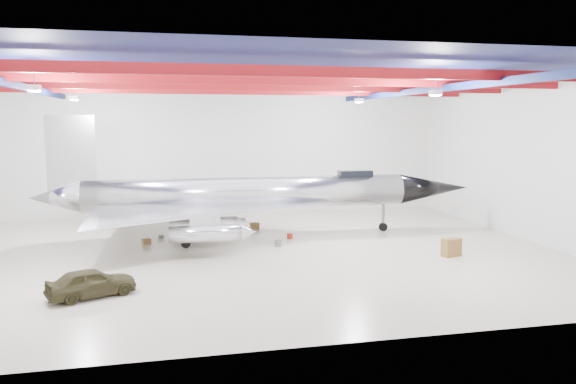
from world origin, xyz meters
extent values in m
plane|color=beige|center=(0.00, 0.00, 0.00)|extent=(40.00, 40.00, 0.00)
plane|color=silver|center=(0.00, 15.00, 5.50)|extent=(40.00, 0.00, 40.00)
plane|color=silver|center=(20.00, 0.00, 5.50)|extent=(0.00, 30.00, 30.00)
plane|color=#0A0F38|center=(0.00, 0.00, 11.00)|extent=(40.00, 40.00, 0.00)
cube|color=maroon|center=(0.00, -9.00, 10.40)|extent=(39.50, 0.25, 0.50)
cube|color=maroon|center=(0.00, -3.00, 10.40)|extent=(39.50, 0.25, 0.50)
cube|color=maroon|center=(0.00, 3.00, 10.40)|extent=(39.50, 0.25, 0.50)
cube|color=maroon|center=(0.00, 9.00, 10.40)|extent=(39.50, 0.25, 0.50)
cube|color=#0C194A|center=(-12.00, 0.00, 10.10)|extent=(0.25, 29.50, 0.40)
cube|color=#0C194A|center=(12.00, 0.00, 10.10)|extent=(0.25, 29.50, 0.40)
cube|color=silver|center=(-10.00, -6.00, 9.70)|extent=(0.55, 0.55, 0.25)
cube|color=silver|center=(10.00, -6.00, 9.70)|extent=(0.55, 0.55, 0.25)
cube|color=silver|center=(-10.00, 6.00, 9.70)|extent=(0.55, 0.55, 0.25)
cube|color=silver|center=(10.00, 6.00, 9.70)|extent=(0.55, 0.55, 0.25)
cylinder|color=silver|center=(1.51, 4.92, 3.13)|extent=(22.44, 2.80, 2.24)
cone|color=black|center=(15.50, 4.57, 3.13)|extent=(5.65, 2.38, 2.24)
cone|color=silver|center=(-11.37, 5.25, 3.13)|extent=(3.41, 2.32, 2.24)
cube|color=silver|center=(-10.25, 5.22, 6.05)|extent=(3.14, 0.21, 5.04)
cube|color=black|center=(9.34, 4.72, 4.31)|extent=(2.48, 0.96, 0.56)
cylinder|color=silver|center=(-2.01, -1.15, 1.57)|extent=(4.28, 1.11, 1.01)
cylinder|color=silver|center=(-1.94, 1.65, 1.57)|extent=(4.28, 1.11, 1.01)
cylinder|color=silver|center=(-1.77, 8.36, 1.57)|extent=(4.28, 1.11, 1.01)
cylinder|color=silver|center=(-1.70, 11.16, 1.57)|extent=(4.28, 1.11, 1.01)
cylinder|color=#59595B|center=(11.58, 4.67, 1.01)|extent=(0.20, 0.20, 2.02)
cylinder|color=black|center=(11.58, 4.67, 0.31)|extent=(0.63, 0.26, 0.63)
cylinder|color=#59595B|center=(-3.04, 2.24, 1.01)|extent=(0.20, 0.20, 2.02)
cylinder|color=black|center=(-3.04, 2.24, 0.31)|extent=(0.63, 0.26, 0.63)
cylinder|color=#59595B|center=(-2.90, 7.83, 1.01)|extent=(0.20, 0.20, 2.02)
cylinder|color=black|center=(-2.90, 7.83, 0.31)|extent=(0.63, 0.26, 0.63)
imported|color=#312E18|center=(-7.77, -7.11, 0.69)|extent=(4.36, 3.07, 1.38)
cube|color=brown|center=(12.63, -3.58, 0.55)|extent=(1.32, 0.91, 1.09)
cube|color=olive|center=(-5.56, 3.85, 0.18)|extent=(0.64, 0.58, 0.37)
cylinder|color=#59595B|center=(2.90, 1.38, 0.21)|extent=(0.63, 0.63, 0.43)
cube|color=olive|center=(2.36, 7.56, 0.24)|extent=(0.69, 0.56, 0.47)
cube|color=#59595B|center=(-4.61, 5.64, 0.12)|extent=(0.40, 0.35, 0.24)
cylinder|color=maroon|center=(4.19, 3.59, 0.18)|extent=(0.44, 0.44, 0.37)
cylinder|color=#59595B|center=(1.89, 10.56, 0.18)|extent=(0.48, 0.48, 0.36)
camera|label=1|loc=(-4.34, -33.96, 8.22)|focal=35.00mm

